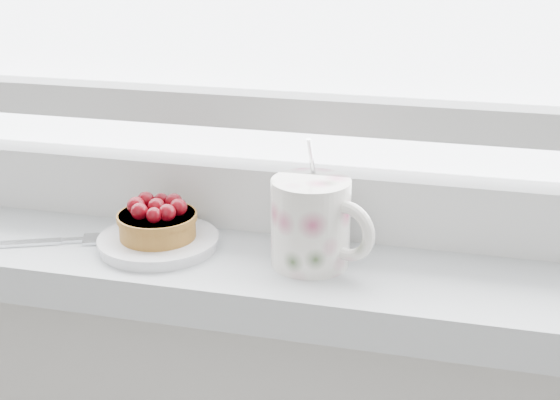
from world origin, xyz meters
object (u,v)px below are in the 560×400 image
(raspberry_tart, at_px, (157,220))
(floral_mug, at_px, (313,221))
(fork, at_px, (44,242))
(saucer, at_px, (159,242))

(raspberry_tart, relative_size, floral_mug, 0.66)
(floral_mug, xyz_separation_m, fork, (-0.28, -0.02, -0.04))
(raspberry_tart, bearing_deg, floral_mug, -0.09)
(saucer, bearing_deg, floral_mug, -0.01)
(floral_mug, height_order, fork, floral_mug)
(saucer, relative_size, raspberry_tart, 1.52)
(floral_mug, bearing_deg, fork, -175.71)
(raspberry_tart, bearing_deg, fork, -169.88)
(raspberry_tart, distance_m, fork, 0.12)
(raspberry_tart, relative_size, fork, 0.39)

